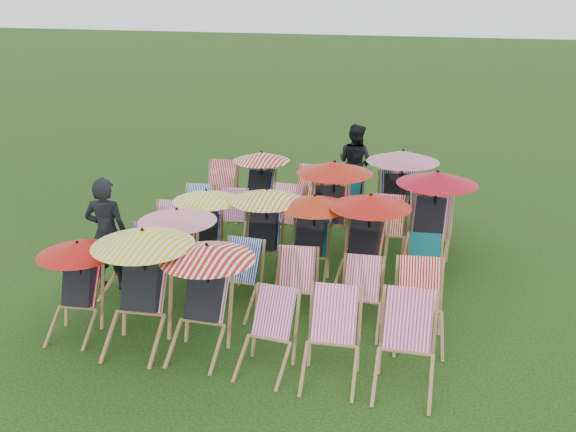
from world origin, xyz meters
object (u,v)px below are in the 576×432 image
(deckchair_0, at_px, (76,287))
(person_left, at_px, (107,234))
(deckchair_5, at_px, (406,347))
(deckchair_29, at_px, (437,215))
(person_rear, at_px, (355,163))

(deckchair_0, distance_m, person_left, 1.29)
(deckchair_5, relative_size, deckchair_29, 1.19)
(person_left, xyz_separation_m, person_rear, (2.51, 4.94, -0.04))
(deckchair_5, bearing_deg, person_rear, 102.97)
(deckchair_0, distance_m, person_rear, 6.55)
(person_rear, bearing_deg, deckchair_5, 129.69)
(deckchair_5, xyz_separation_m, person_rear, (-1.80, 6.17, 0.29))
(deckchair_0, distance_m, deckchair_5, 4.00)
(deckchair_29, bearing_deg, deckchair_5, -89.69)
(person_left, height_order, person_rear, person_left)
(deckchair_0, relative_size, deckchair_29, 1.43)
(deckchair_5, xyz_separation_m, person_left, (-4.32, 1.23, 0.33))
(deckchair_29, xyz_separation_m, person_left, (-4.27, -3.30, 0.41))
(deckchair_5, height_order, person_left, person_left)
(person_left, bearing_deg, deckchair_29, -152.16)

